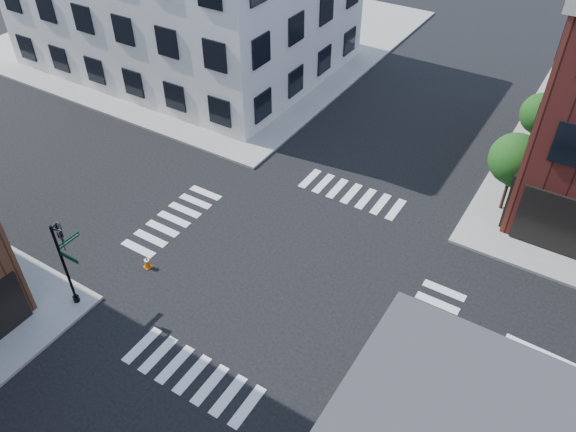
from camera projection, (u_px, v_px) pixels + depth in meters
The scene contains 7 objects.
ground at pixel (285, 269), 27.00m from camera, with size 120.00×120.00×0.00m, color black.
sidewalk_nw at pixel (210, 33), 49.16m from camera, with size 30.00×30.00×0.15m, color gray.
tree_near at pixel (516, 162), 28.40m from camera, with size 2.69×2.69×4.49m.
tree_far at pixel (542, 116), 32.49m from camera, with size 2.43×2.43×4.07m.
signal_pole at pixel (65, 257), 23.55m from camera, with size 1.29×1.24×4.60m.
box_truck at pixel (552, 428), 18.51m from camera, with size 8.70×2.86×3.90m.
traffic_cone at pixel (147, 262), 26.90m from camera, with size 0.42×0.42×0.67m.
Camera 1 is at (10.22, -16.12, 19.27)m, focal length 35.00 mm.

